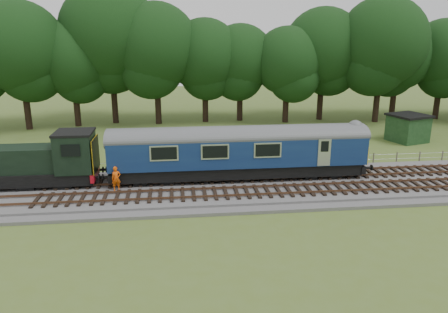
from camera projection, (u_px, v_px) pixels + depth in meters
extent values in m
plane|color=#536A27|center=(292.00, 187.00, 30.64)|extent=(120.00, 120.00, 0.00)
cube|color=#4C4C4F|center=(292.00, 185.00, 30.59)|extent=(70.00, 7.00, 0.35)
cube|color=brown|center=(290.00, 177.00, 31.16)|extent=(66.50, 0.07, 0.14)
cube|color=brown|center=(285.00, 171.00, 32.53)|extent=(66.50, 0.07, 0.14)
cube|color=brown|center=(302.00, 192.00, 28.29)|extent=(66.50, 0.07, 0.14)
cube|color=brown|center=(296.00, 185.00, 29.66)|extent=(66.50, 0.07, 0.14)
cube|color=black|center=(238.00, 169.00, 31.29)|extent=(17.46, 2.52, 0.85)
cube|color=navy|center=(238.00, 149.00, 30.90)|extent=(18.00, 2.80, 2.05)
cube|color=yellow|center=(360.00, 151.00, 31.98)|extent=(0.06, 2.74, 1.30)
cube|color=black|center=(319.00, 168.00, 32.00)|extent=(2.60, 2.00, 0.55)
cube|color=black|center=(154.00, 174.00, 30.69)|extent=(2.60, 2.00, 0.55)
cube|color=black|center=(29.00, 177.00, 29.73)|extent=(8.73, 2.39, 0.85)
cube|color=black|center=(9.00, 160.00, 29.26)|extent=(6.30, 2.08, 1.70)
cube|color=black|center=(75.00, 152.00, 29.63)|extent=(2.40, 2.55, 2.60)
cube|color=#B60E1C|center=(95.00, 174.00, 30.20)|extent=(0.25, 2.60, 0.55)
cube|color=yellow|center=(96.00, 154.00, 29.82)|extent=(0.06, 2.55, 2.30)
imported|color=#F85A0D|center=(116.00, 179.00, 28.86)|extent=(0.68, 0.55, 1.63)
cube|color=#183518|center=(408.00, 129.00, 43.10)|extent=(3.79, 3.79, 2.51)
cube|color=black|center=(409.00, 115.00, 42.72)|extent=(4.17, 4.17, 0.20)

